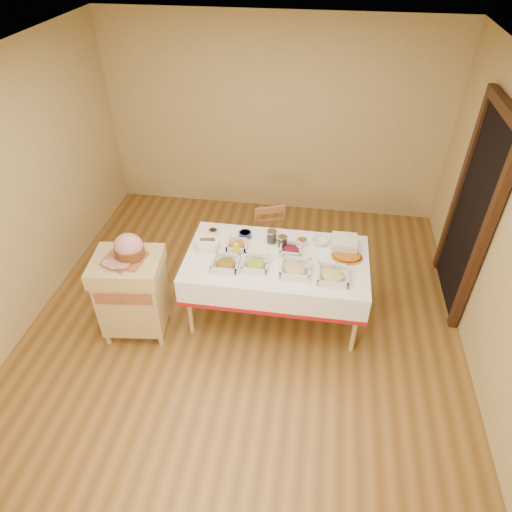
{
  "coord_description": "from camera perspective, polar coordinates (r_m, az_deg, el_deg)",
  "views": [
    {
      "loc": [
        0.63,
        -3.26,
        3.58
      ],
      "look_at": [
        0.11,
        0.2,
        0.83
      ],
      "focal_mm": 32.0,
      "sensor_mm": 36.0,
      "label": 1
    }
  ],
  "objects": [
    {
      "name": "room_shell",
      "position": [
        4.02,
        -1.93,
        3.63
      ],
      "size": [
        5.0,
        5.0,
        5.0
      ],
      "color": "brown",
      "rests_on": "ground"
    },
    {
      "name": "mustard_bottle",
      "position": [
        4.55,
        -2.47,
        0.95
      ],
      "size": [
        0.05,
        0.05,
        0.16
      ],
      "color": "yellow",
      "rests_on": "dining_table"
    },
    {
      "name": "small_bowl_mid",
      "position": [
        4.81,
        -1.37,
        2.74
      ],
      "size": [
        0.14,
        0.14,
        0.06
      ],
      "color": "navy",
      "rests_on": "dining_table"
    },
    {
      "name": "serving_dish_d",
      "position": [
        4.34,
        9.59,
        -2.42
      ],
      "size": [
        0.29,
        0.29,
        0.11
      ],
      "color": "silver",
      "rests_on": "dining_table"
    },
    {
      "name": "butcher_cart",
      "position": [
        4.68,
        -15.22,
        -4.25
      ],
      "size": [
        0.71,
        0.61,
        0.92
      ],
      "color": "tan",
      "rests_on": "ground"
    },
    {
      "name": "serving_dish_b",
      "position": [
        4.42,
        -0.05,
        -0.99
      ],
      "size": [
        0.25,
        0.25,
        0.1
      ],
      "color": "silver",
      "rests_on": "dining_table"
    },
    {
      "name": "preserve_jar_left",
      "position": [
        4.72,
        1.99,
        2.37
      ],
      "size": [
        0.11,
        0.11,
        0.13
      ],
      "color": "silver",
      "rests_on": "dining_table"
    },
    {
      "name": "small_bowl_right",
      "position": [
        4.73,
        5.77,
        1.85
      ],
      "size": [
        0.12,
        0.12,
        0.06
      ],
      "color": "silver",
      "rests_on": "dining_table"
    },
    {
      "name": "bowl_small_imported",
      "position": [
        4.76,
        8.04,
        1.81
      ],
      "size": [
        0.17,
        0.17,
        0.05
      ],
      "primitive_type": "imported",
      "rotation": [
        0.0,
        0.0,
        0.06
      ],
      "color": "silver",
      "rests_on": "dining_table"
    },
    {
      "name": "bread_basket",
      "position": [
        4.67,
        -6.04,
        1.51
      ],
      "size": [
        0.25,
        0.25,
        0.11
      ],
      "color": "white",
      "rests_on": "dining_table"
    },
    {
      "name": "serving_dish_a",
      "position": [
        4.42,
        -3.81,
        -0.98
      ],
      "size": [
        0.26,
        0.25,
        0.11
      ],
      "color": "silver",
      "rests_on": "dining_table"
    },
    {
      "name": "small_bowl_left",
      "position": [
        4.88,
        -5.39,
        3.07
      ],
      "size": [
        0.11,
        0.11,
        0.05
      ],
      "color": "silver",
      "rests_on": "dining_table"
    },
    {
      "name": "serving_dish_f",
      "position": [
        4.61,
        4.37,
        0.82
      ],
      "size": [
        0.23,
        0.22,
        0.11
      ],
      "color": "silver",
      "rests_on": "dining_table"
    },
    {
      "name": "plate_stack",
      "position": [
        4.71,
        10.96,
        1.52
      ],
      "size": [
        0.25,
        0.25,
        0.12
      ],
      "color": "silver",
      "rests_on": "dining_table"
    },
    {
      "name": "serving_dish_c",
      "position": [
        4.36,
        4.94,
        -1.62
      ],
      "size": [
        0.29,
        0.29,
        0.12
      ],
      "color": "silver",
      "rests_on": "dining_table"
    },
    {
      "name": "preserve_jar_right",
      "position": [
        4.67,
        3.34,
        1.75
      ],
      "size": [
        0.1,
        0.1,
        0.12
      ],
      "color": "silver",
      "rests_on": "dining_table"
    },
    {
      "name": "dining_table",
      "position": [
        4.65,
        2.55,
        -1.75
      ],
      "size": [
        1.82,
        1.02,
        0.76
      ],
      "color": "tan",
      "rests_on": "ground"
    },
    {
      "name": "bowl_white_imported",
      "position": [
        4.8,
        2.29,
        2.4
      ],
      "size": [
        0.2,
        0.2,
        0.04
      ],
      "primitive_type": "imported",
      "rotation": [
        0.0,
        0.0,
        -0.43
      ],
      "color": "silver",
      "rests_on": "dining_table"
    },
    {
      "name": "doorway",
      "position": [
        5.08,
        25.51,
        5.09
      ],
      "size": [
        0.09,
        1.1,
        2.2
      ],
      "color": "black",
      "rests_on": "ground"
    },
    {
      "name": "serving_dish_e",
      "position": [
        4.66,
        -2.35,
        1.32
      ],
      "size": [
        0.21,
        0.2,
        0.1
      ],
      "color": "silver",
      "rests_on": "dining_table"
    },
    {
      "name": "brass_platter",
      "position": [
        4.61,
        11.29,
        -0.12
      ],
      "size": [
        0.31,
        0.22,
        0.04
      ],
      "color": "#B67D33",
      "rests_on": "dining_table"
    },
    {
      "name": "ham_on_board",
      "position": [
        4.38,
        -15.68,
        0.88
      ],
      "size": [
        0.39,
        0.37,
        0.26
      ],
      "color": "#9C5A33",
      "rests_on": "butcher_cart"
    },
    {
      "name": "dining_chair",
      "position": [
        5.27,
        2.05,
        1.58
      ],
      "size": [
        0.49,
        0.48,
        0.86
      ],
      "color": "#9C5A33",
      "rests_on": "ground"
    }
  ]
}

